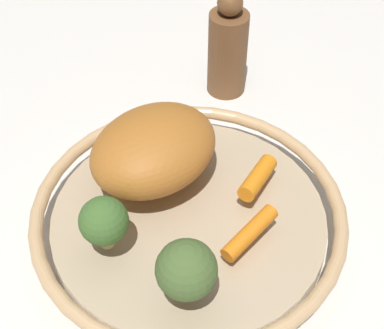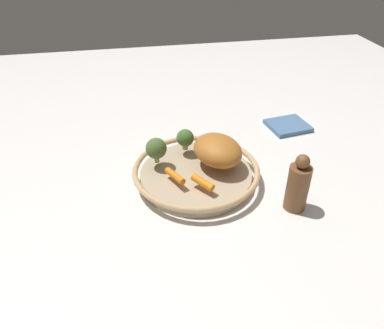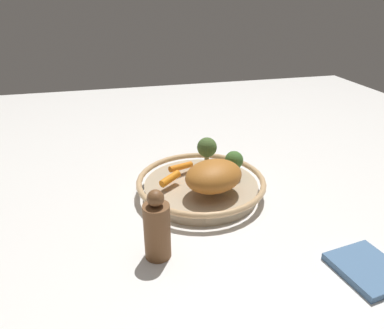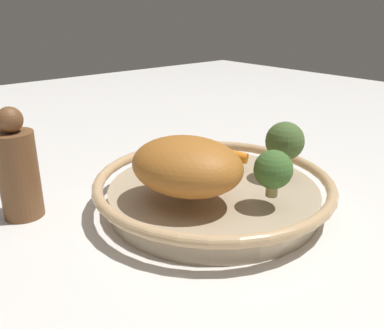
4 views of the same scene
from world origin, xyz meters
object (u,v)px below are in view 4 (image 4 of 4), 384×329
object	(u,v)px
serving_bowl	(213,191)
broccoli_floret_small	(285,142)
roast_chicken_piece	(187,166)
pepper_mill	(18,170)
baby_carrot_center	(225,154)
broccoli_floret_large	(273,170)
baby_carrot_left	(177,155)

from	to	relation	value
serving_bowl	broccoli_floret_small	world-z (taller)	broccoli_floret_small
roast_chicken_piece	broccoli_floret_small	xyz separation A→B (m)	(0.15, -0.03, 0.01)
roast_chicken_piece	broccoli_floret_small	bearing A→B (deg)	-10.48
roast_chicken_piece	pepper_mill	world-z (taller)	pepper_mill
roast_chicken_piece	baby_carrot_center	xyz separation A→B (m)	(0.12, 0.05, -0.03)
broccoli_floret_large	pepper_mill	world-z (taller)	pepper_mill
baby_carrot_center	roast_chicken_piece	bearing A→B (deg)	-156.14
baby_carrot_left	broccoli_floret_large	distance (m)	0.17
roast_chicken_piece	broccoli_floret_small	distance (m)	0.16
serving_bowl	roast_chicken_piece	world-z (taller)	roast_chicken_piece
baby_carrot_left	pepper_mill	bearing A→B (deg)	162.46
broccoli_floret_large	roast_chicken_piece	bearing A→B (deg)	132.80
roast_chicken_piece	broccoli_floret_large	distance (m)	0.10
serving_bowl	baby_carrot_left	world-z (taller)	baby_carrot_left
baby_carrot_center	baby_carrot_left	size ratio (longest dim) A/B	1.15
baby_carrot_left	roast_chicken_piece	bearing A→B (deg)	-122.10
baby_carrot_center	baby_carrot_left	world-z (taller)	baby_carrot_left
baby_carrot_center	baby_carrot_left	bearing A→B (deg)	146.45
broccoli_floret_small	baby_carrot_left	bearing A→B (deg)	128.20
broccoli_floret_large	broccoli_floret_small	bearing A→B (deg)	29.83
roast_chicken_piece	baby_carrot_center	world-z (taller)	roast_chicken_piece
baby_carrot_center	broccoli_floret_large	xyz separation A→B (m)	(-0.05, -0.13, 0.03)
roast_chicken_piece	broccoli_floret_large	bearing A→B (deg)	-47.20
roast_chicken_piece	baby_carrot_center	distance (m)	0.13
roast_chicken_piece	baby_carrot_left	world-z (taller)	roast_chicken_piece
roast_chicken_piece	broccoli_floret_large	xyz separation A→B (m)	(0.07, -0.08, -0.00)
broccoli_floret_small	pepper_mill	distance (m)	0.36
pepper_mill	broccoli_floret_large	bearing A→B (deg)	-46.80
serving_bowl	roast_chicken_piece	distance (m)	0.08
serving_bowl	baby_carrot_left	size ratio (longest dim) A/B	5.40
baby_carrot_center	broccoli_floret_small	distance (m)	0.09
broccoli_floret_small	serving_bowl	bearing A→B (deg)	155.84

